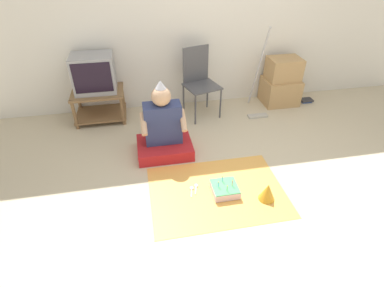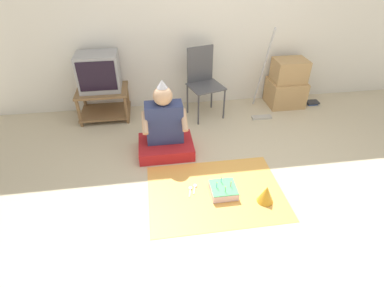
% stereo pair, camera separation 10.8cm
% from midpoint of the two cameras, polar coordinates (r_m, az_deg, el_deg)
% --- Properties ---
extents(ground_plane, '(16.00, 16.00, 0.00)m').
position_cam_midpoint_polar(ground_plane, '(3.11, 9.75, -8.96)').
color(ground_plane, beige).
extents(wall_back, '(6.40, 0.06, 2.55)m').
position_cam_midpoint_polar(wall_back, '(4.34, 1.88, 23.57)').
color(wall_back, silver).
rests_on(wall_back, ground_plane).
extents(tv_stand, '(0.68, 0.51, 0.42)m').
position_cam_midpoint_polar(tv_stand, '(4.34, -17.91, 7.54)').
color(tv_stand, olive).
rests_on(tv_stand, ground_plane).
extents(tv, '(0.53, 0.40, 0.48)m').
position_cam_midpoint_polar(tv, '(4.20, -18.90, 12.61)').
color(tv, '#99999E').
rests_on(tv, tv_stand).
extents(folding_chair, '(0.53, 0.51, 0.94)m').
position_cam_midpoint_polar(folding_chair, '(4.17, 0.59, 12.46)').
color(folding_chair, '#4C4C51').
rests_on(folding_chair, ground_plane).
extents(cardboard_box_stack, '(0.51, 0.44, 0.69)m').
position_cam_midpoint_polar(cardboard_box_stack, '(4.74, 16.01, 11.12)').
color(cardboard_box_stack, tan).
rests_on(cardboard_box_stack, ground_plane).
extents(dust_mop, '(0.28, 0.46, 1.23)m').
position_cam_midpoint_polar(dust_mop, '(4.31, 11.73, 10.03)').
color(dust_mop, '#B2ADA3').
rests_on(dust_mop, ground_plane).
extents(book_pile, '(0.18, 0.13, 0.05)m').
position_cam_midpoint_polar(book_pile, '(5.00, 20.33, 7.80)').
color(book_pile, '#284793').
rests_on(book_pile, ground_plane).
extents(person_seated, '(0.63, 0.49, 0.90)m').
position_cam_midpoint_polar(person_seated, '(3.46, -6.33, 2.44)').
color(person_seated, red).
rests_on(person_seated, ground_plane).
extents(party_cloth, '(1.35, 0.98, 0.01)m').
position_cam_midpoint_polar(party_cloth, '(3.07, 3.75, -8.97)').
color(party_cloth, '#EFA84C').
rests_on(party_cloth, ground_plane).
extents(birthday_cake, '(0.26, 0.26, 0.15)m').
position_cam_midpoint_polar(birthday_cake, '(3.04, 5.24, -8.53)').
color(birthday_cake, silver).
rests_on(birthday_cake, party_cloth).
extents(party_hat_blue, '(0.16, 0.16, 0.18)m').
position_cam_midpoint_polar(party_hat_blue, '(3.00, 13.19, -8.87)').
color(party_hat_blue, gold).
rests_on(party_hat_blue, party_cloth).
extents(plastic_spoon_near, '(0.05, 0.14, 0.01)m').
position_cam_midpoint_polar(plastic_spoon_near, '(3.11, -0.21, -8.11)').
color(plastic_spoon_near, white).
rests_on(plastic_spoon_near, party_cloth).
extents(plastic_spoon_far, '(0.05, 0.14, 0.01)m').
position_cam_midpoint_polar(plastic_spoon_far, '(3.08, -1.07, -8.60)').
color(plastic_spoon_far, white).
rests_on(plastic_spoon_far, party_cloth).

